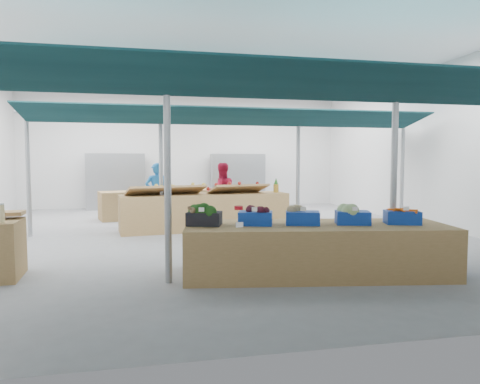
{
  "coord_description": "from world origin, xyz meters",
  "views": [
    {
      "loc": [
        -1.21,
        -10.07,
        1.71
      ],
      "look_at": [
        0.53,
        -1.6,
        1.11
      ],
      "focal_mm": 32.0,
      "sensor_mm": 36.0,
      "label": 1
    }
  ],
  "objects": [
    {
      "name": "hall",
      "position": [
        0.0,
        1.44,
        2.65
      ],
      "size": [
        13.0,
        13.0,
        13.0
      ],
      "color": "silver",
      "rests_on": "ground"
    },
    {
      "name": "pineapple",
      "position": [
        2.01,
        0.86,
        1.09
      ],
      "size": [
        0.14,
        0.14,
        0.39
      ],
      "rotation": [
        0.0,
        0.0,
        0.25
      ],
      "color": "#8C6019",
      "rests_on": "fruit_counter"
    },
    {
      "name": "apple_heap_yellow",
      "position": [
        -0.89,
        0.49,
        1.07
      ],
      "size": [
        2.01,
        1.15,
        0.27
      ],
      "rotation": [
        0.0,
        0.0,
        0.25
      ],
      "color": "#997247",
      "rests_on": "fruit_counter"
    },
    {
      "name": "floor",
      "position": [
        0.0,
        0.0,
        0.0
      ],
      "size": [
        13.0,
        13.0,
        0.0
      ],
      "primitive_type": "plane",
      "color": "slate",
      "rests_on": "ground"
    },
    {
      "name": "crate_stack",
      "position": [
        3.2,
        -4.36,
        0.28
      ],
      "size": [
        0.5,
        0.37,
        0.57
      ],
      "primitive_type": "cube",
      "rotation": [
        0.0,
        0.0,
        -0.08
      ],
      "color": "navy",
      "rests_on": "floor"
    },
    {
      "name": "vendor_left",
      "position": [
        -1.1,
        1.82,
        0.85
      ],
      "size": [
        0.66,
        0.48,
        1.69
      ],
      "primitive_type": "imported",
      "rotation": [
        0.0,
        0.0,
        3.27
      ],
      "color": "blue",
      "rests_on": "floor"
    },
    {
      "name": "crate_beets",
      "position": [
        0.31,
        -3.86,
        0.9
      ],
      "size": [
        0.58,
        0.48,
        0.29
      ],
      "rotation": [
        0.0,
        0.0,
        -0.31
      ],
      "color": "navy",
      "rests_on": "veg_counter"
    },
    {
      "name": "sparrow",
      "position": [
        -0.65,
        -3.85,
        1.02
      ],
      "size": [
        0.12,
        0.09,
        0.11
      ],
      "rotation": [
        0.0,
        0.0,
        -0.31
      ],
      "color": "brown",
      "rests_on": "crate_broccoli"
    },
    {
      "name": "fruit_counter",
      "position": [
        0.1,
        0.72,
        0.45
      ],
      "size": [
        4.33,
        1.53,
        0.91
      ],
      "primitive_type": "cube",
      "rotation": [
        0.0,
        0.0,
        0.13
      ],
      "color": "olive",
      "rests_on": "floor"
    },
    {
      "name": "vendor_right",
      "position": [
        0.7,
        1.82,
        0.85
      ],
      "size": [
        0.9,
        0.74,
        1.69
      ],
      "primitive_type": "imported",
      "rotation": [
        0.0,
        0.0,
        3.27
      ],
      "color": "#B61636",
      "rests_on": "floor"
    },
    {
      "name": "back_shelving_left",
      "position": [
        -2.5,
        6.0,
        1.0
      ],
      "size": [
        2.0,
        0.5,
        2.0
      ],
      "primitive_type": "cube",
      "color": "#B23F33",
      "rests_on": "floor"
    },
    {
      "name": "veg_counter",
      "position": [
        1.23,
        -4.0,
        0.38
      ],
      "size": [
        4.11,
        1.91,
        0.77
      ],
      "primitive_type": "cube",
      "rotation": [
        0.0,
        0.0,
        -0.15
      ],
      "color": "olive",
      "rests_on": "floor"
    },
    {
      "name": "pole_ribbon",
      "position": [
        -0.08,
        -4.48,
        1.08
      ],
      "size": [
        0.12,
        0.12,
        0.28
      ],
      "color": "#AD0B16",
      "rests_on": "pole_grid"
    },
    {
      "name": "crate_celeriac",
      "position": [
        1.01,
        -3.97,
        0.91
      ],
      "size": [
        0.58,
        0.48,
        0.31
      ],
      "rotation": [
        0.0,
        0.0,
        -0.31
      ],
      "color": "navy",
      "rests_on": "veg_counter"
    },
    {
      "name": "back_shelving_right",
      "position": [
        2.0,
        6.0,
        1.0
      ],
      "size": [
        2.0,
        0.5,
        2.0
      ],
      "primitive_type": "cube",
      "color": "#B23F33",
      "rests_on": "floor"
    },
    {
      "name": "crate_cabbage",
      "position": [
        1.77,
        -4.08,
        0.93
      ],
      "size": [
        0.58,
        0.48,
        0.35
      ],
      "rotation": [
        0.0,
        0.0,
        -0.31
      ],
      "color": "navy",
      "rests_on": "veg_counter"
    },
    {
      "name": "far_counter",
      "position": [
        -0.47,
        3.49,
        0.42
      ],
      "size": [
        4.75,
        2.05,
        0.84
      ],
      "primitive_type": "cube",
      "rotation": [
        0.0,
        0.0,
        0.25
      ],
      "color": "olive",
      "rests_on": "floor"
    },
    {
      "name": "awnings",
      "position": [
        0.75,
        -1.75,
        2.78
      ],
      "size": [
        9.5,
        7.08,
        0.3
      ],
      "color": "#0A252B",
      "rests_on": "pole_grid"
    },
    {
      "name": "apple_heap_red",
      "position": [
        0.96,
        0.73,
        1.07
      ],
      "size": [
        1.63,
        1.05,
        0.27
      ],
      "rotation": [
        0.0,
        0.0,
        0.25
      ],
      "color": "#997247",
      "rests_on": "fruit_counter"
    },
    {
      "name": "crate_broccoli",
      "position": [
        -0.46,
        -3.74,
        0.93
      ],
      "size": [
        0.58,
        0.48,
        0.35
      ],
      "rotation": [
        0.0,
        0.0,
        -0.31
      ],
      "color": "black",
      "rests_on": "veg_counter"
    },
    {
      "name": "crate_carrots",
      "position": [
        2.53,
        -4.2,
        0.88
      ],
      "size": [
        0.58,
        0.48,
        0.29
      ],
      "rotation": [
        0.0,
        0.0,
        -0.31
      ],
      "color": "navy",
      "rests_on": "veg_counter"
    },
    {
      "name": "pole_grid",
      "position": [
        0.75,
        -1.75,
        1.81
      ],
      "size": [
        10.0,
        4.6,
        3.0
      ],
      "color": "gray",
      "rests_on": "floor"
    }
  ]
}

